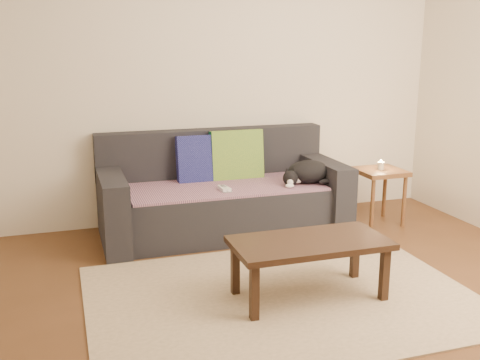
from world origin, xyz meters
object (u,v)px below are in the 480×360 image
object	(u,v)px
cat	(307,172)
wii_remote_b	(226,188)
coffee_table	(310,247)
sofa	(222,197)
side_table	(380,179)
wii_remote_a	(222,189)

from	to	relation	value
cat	wii_remote_b	size ratio (longest dim) A/B	3.35
coffee_table	cat	bearing A→B (deg)	66.41
wii_remote_b	sofa	bearing A→B (deg)	-15.58
cat	coffee_table	world-z (taller)	cat
sofa	side_table	size ratio (longest dim) A/B	4.12
wii_remote_a	side_table	bearing A→B (deg)	-90.87
side_table	cat	bearing A→B (deg)	-179.42
wii_remote_a	coffee_table	size ratio (longest dim) A/B	0.15
wii_remote_a	wii_remote_b	world-z (taller)	same
sofa	side_table	bearing A→B (deg)	-8.69
wii_remote_b	side_table	distance (m)	1.48
sofa	wii_remote_a	size ratio (longest dim) A/B	14.00
cat	wii_remote_a	xyz separation A→B (m)	(-0.78, -0.02, -0.08)
cat	side_table	size ratio (longest dim) A/B	0.99
side_table	coffee_table	size ratio (longest dim) A/B	0.51
sofa	wii_remote_b	size ratio (longest dim) A/B	14.00
cat	wii_remote_a	size ratio (longest dim) A/B	3.35
wii_remote_b	coffee_table	distance (m)	1.25
wii_remote_a	side_table	distance (m)	1.51
cat	wii_remote_b	distance (m)	0.75
cat	coffee_table	size ratio (longest dim) A/B	0.50
wii_remote_b	coffee_table	xyz separation A→B (m)	(0.20, -1.23, -0.10)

